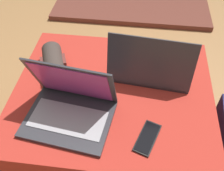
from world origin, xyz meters
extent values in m
plane|color=#9E7042|center=(0.00, 0.00, 0.00)|extent=(14.00, 14.00, 0.00)
cube|color=maroon|center=(0.00, 0.00, 0.03)|extent=(0.85, 0.73, 0.05)
cube|color=#B22D23|center=(0.00, 0.00, 0.24)|extent=(0.88, 0.76, 0.38)
cube|color=#333338|center=(-0.16, -0.18, 0.44)|extent=(0.37, 0.30, 0.02)
cube|color=#9E9EA3|center=(-0.16, -0.19, 0.45)|extent=(0.31, 0.18, 0.00)
cube|color=#333338|center=(-0.14, -0.09, 0.57)|extent=(0.35, 0.14, 0.24)
cube|color=#B23D93|center=(-0.14, -0.10, 0.57)|extent=(0.31, 0.12, 0.22)
cube|color=#333338|center=(0.16, 0.15, 0.44)|extent=(0.39, 0.26, 0.02)
cube|color=#9E9EA3|center=(0.16, 0.16, 0.45)|extent=(0.33, 0.16, 0.00)
cube|color=#333338|center=(0.15, 0.06, 0.56)|extent=(0.37, 0.08, 0.23)
cube|color=white|center=(0.15, 0.06, 0.56)|extent=(0.33, 0.07, 0.20)
cube|color=black|center=(0.16, -0.23, 0.44)|extent=(0.11, 0.16, 0.01)
cube|color=black|center=(0.16, -0.23, 0.44)|extent=(0.10, 0.15, 0.00)
cylinder|color=#3D332D|center=(-0.29, 0.10, 0.48)|extent=(0.16, 0.22, 0.09)
cube|color=brown|center=(-0.29, 0.10, 0.48)|extent=(0.13, 0.11, 0.03)
cube|color=brown|center=(0.00, 1.38, 0.02)|extent=(1.40, 0.50, 0.04)
camera|label=1|loc=(0.09, -0.77, 1.30)|focal=42.00mm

